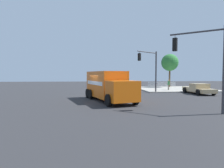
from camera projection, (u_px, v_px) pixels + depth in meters
name	position (u px, v px, depth m)	size (l,w,h in m)	color
ground_plane	(102.00, 100.00, 19.10)	(100.00, 100.00, 0.00)	#2B2B2D
sidewalk_corner_near	(173.00, 89.00, 33.02)	(11.82, 11.82, 0.14)	#9E998E
delivery_truck	(108.00, 86.00, 18.62)	(4.76, 7.97, 2.87)	orange
traffic_light_primary	(205.00, 57.00, 12.92)	(2.89, 2.33, 5.72)	#38383D
traffic_light_secondary	(150.00, 65.00, 26.00)	(3.31, 2.50, 5.62)	#38383D
pickup_tan	(199.00, 88.00, 25.10)	(2.27, 5.21, 1.38)	tan
pedestrian_near_corner	(169.00, 84.00, 29.79)	(0.22, 0.53, 1.61)	gray
picket_fence_run	(162.00, 84.00, 38.62)	(5.68, 0.05, 0.95)	silver
shade_tree_near	(170.00, 63.00, 36.83)	(3.24, 3.24, 6.33)	brown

